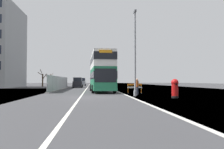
% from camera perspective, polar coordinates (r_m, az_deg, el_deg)
% --- Properties ---
extents(ground, '(140.00, 280.00, 0.10)m').
position_cam_1_polar(ground, '(19.68, -3.36, -6.02)').
color(ground, '#38383A').
extents(double_decker_bus, '(3.17, 11.07, 4.98)m').
position_cam_1_polar(double_decker_bus, '(28.95, -2.78, 0.71)').
color(double_decker_bus, '#1E6B47').
rests_on(double_decker_bus, ground).
extents(lamppost_foreground, '(0.29, 0.70, 8.18)m').
position_cam_1_polar(lamppost_foreground, '(20.96, 6.02, 4.94)').
color(lamppost_foreground, gray).
rests_on(lamppost_foreground, ground).
extents(red_pillar_postbox, '(0.61, 0.61, 1.61)m').
position_cam_1_polar(red_pillar_postbox, '(19.12, 16.08, -3.29)').
color(red_pillar_postbox, black).
rests_on(red_pillar_postbox, ground).
extents(roadworks_barrier, '(1.68, 0.58, 1.13)m').
position_cam_1_polar(roadworks_barrier, '(25.20, 5.92, -3.33)').
color(roadworks_barrier, orange).
rests_on(roadworks_barrier, ground).
extents(construction_site_fence, '(0.44, 20.60, 2.19)m').
position_cam_1_polar(construction_site_fence, '(36.36, -13.43, -2.26)').
color(construction_site_fence, '#A8AAAD').
rests_on(construction_site_fence, ground).
extents(car_oncoming_near, '(2.10, 3.82, 2.18)m').
position_cam_1_polar(car_oncoming_near, '(47.27, -8.93, -2.19)').
color(car_oncoming_near, black).
rests_on(car_oncoming_near, ground).
extents(car_receding_mid, '(1.97, 3.89, 2.09)m').
position_cam_1_polar(car_receding_mid, '(55.99, -4.31, -2.16)').
color(car_receding_mid, navy).
rests_on(car_receding_mid, ground).
extents(car_receding_far, '(2.00, 4.01, 2.27)m').
position_cam_1_polar(car_receding_far, '(62.23, -7.79, -2.03)').
color(car_receding_far, gray).
rests_on(car_receding_far, ground).
extents(bare_tree_far_verge_near, '(2.42, 2.75, 4.34)m').
position_cam_1_polar(bare_tree_far_verge_near, '(58.77, -17.66, -1.06)').
color(bare_tree_far_verge_near, '#4C3D2D').
rests_on(bare_tree_far_verge_near, ground).
extents(bare_tree_far_verge_mid, '(2.56, 2.84, 4.07)m').
position_cam_1_polar(bare_tree_far_verge_mid, '(75.98, -16.11, -1.12)').
color(bare_tree_far_verge_mid, '#4C3D2D').
rests_on(bare_tree_far_verge_mid, ground).
extents(pedestrian_at_kerb, '(0.34, 0.34, 1.70)m').
position_cam_1_polar(pedestrian_at_kerb, '(22.52, 6.51, -3.17)').
color(pedestrian_at_kerb, '#2D3342').
rests_on(pedestrian_at_kerb, ground).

